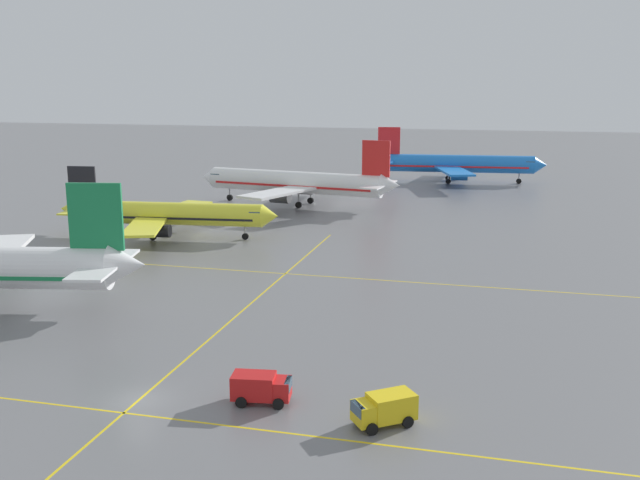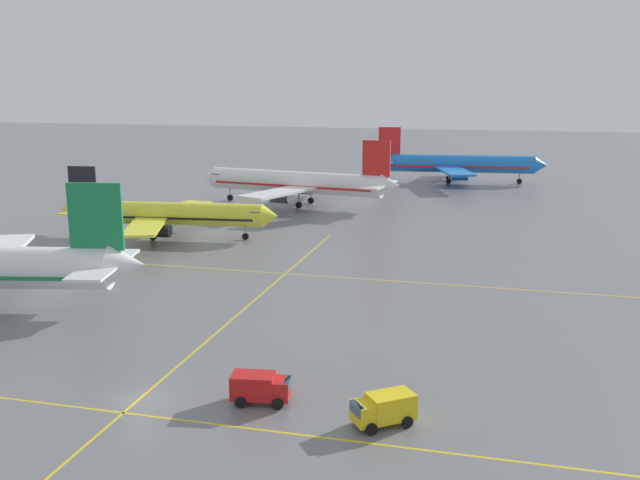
% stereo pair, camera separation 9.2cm
% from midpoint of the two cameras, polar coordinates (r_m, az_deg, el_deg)
% --- Properties ---
extents(ground_plane, '(600.00, 600.00, 0.00)m').
position_cam_midpoint_polar(ground_plane, '(54.12, -14.11, -12.16)').
color(ground_plane, slate).
extents(airliner_second_row, '(32.58, 27.92, 10.13)m').
position_cam_midpoint_polar(airliner_second_row, '(106.49, -11.98, 2.03)').
color(airliner_second_row, yellow).
rests_on(airliner_second_row, ground).
extents(airliner_third_row, '(39.21, 33.49, 12.20)m').
position_cam_midpoint_polar(airliner_third_row, '(131.36, -1.78, 4.54)').
color(airliner_third_row, white).
rests_on(airliner_third_row, ground).
extents(airliner_far_left_stand, '(38.86, 33.37, 12.07)m').
position_cam_midpoint_polar(airliner_far_left_stand, '(164.14, 10.66, 5.90)').
color(airliner_far_left_stand, blue).
rests_on(airliner_far_left_stand, ground).
extents(taxiway_markings, '(127.60, 82.92, 0.01)m').
position_cam_midpoint_polar(taxiway_markings, '(68.26, -7.38, -6.63)').
color(taxiway_markings, yellow).
rests_on(taxiway_markings, ground).
extents(service_truck_red_van, '(4.38, 3.95, 2.10)m').
position_cam_midpoint_polar(service_truck_red_van, '(48.89, 5.06, -13.05)').
color(service_truck_red_van, yellow).
rests_on(service_truck_red_van, ground).
extents(service_truck_catering, '(4.34, 2.64, 2.10)m').
position_cam_midpoint_polar(service_truck_catering, '(51.96, -4.62, -11.45)').
color(service_truck_catering, red).
rests_on(service_truck_catering, ground).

